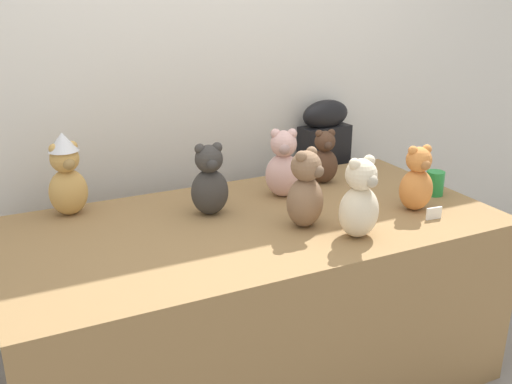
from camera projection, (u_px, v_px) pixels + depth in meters
name	position (u px, v px, depth m)	size (l,w,h in m)	color
wall_back	(190.00, 62.00, 2.73)	(7.00, 0.08, 2.60)	silver
display_table	(256.00, 302.00, 2.42)	(1.95, 0.97, 0.76)	olive
instrument_case	(322.00, 195.00, 3.17)	(0.29, 0.14, 1.08)	black
teddy_bear_cocoa	(324.00, 158.00, 2.69)	(0.15, 0.14, 0.26)	#4C3323
teddy_bear_ginger	(417.00, 180.00, 2.35)	(0.16, 0.14, 0.28)	#D17F3D
teddy_bear_honey	(67.00, 175.00, 2.29)	(0.18, 0.16, 0.35)	tan
teddy_bear_cream	(360.00, 200.00, 2.09)	(0.18, 0.16, 0.31)	beige
teddy_bear_mocha	(306.00, 191.00, 2.19)	(0.21, 0.20, 0.31)	#7F6047
teddy_bear_blush	(283.00, 165.00, 2.51)	(0.20, 0.19, 0.31)	beige
teddy_bear_charcoal	(210.00, 182.00, 2.31)	(0.17, 0.15, 0.30)	#383533
party_cup_green	(435.00, 183.00, 2.55)	(0.08, 0.08, 0.11)	#238C3D
name_card_front_left	(434.00, 213.00, 2.29)	(0.07, 0.01, 0.05)	white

